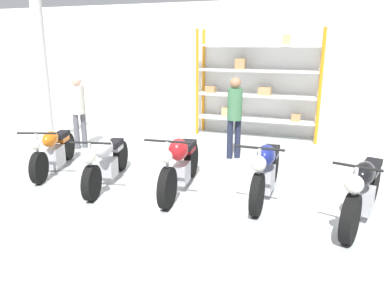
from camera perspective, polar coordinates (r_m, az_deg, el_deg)
name	(u,v)px	position (r m, az deg, el deg)	size (l,w,h in m)	color
ground_plane	(184,187)	(6.72, -1.16, -6.61)	(30.00, 30.00, 0.00)	#B2B7B7
back_wall	(243,69)	(10.67, 7.79, 11.29)	(30.00, 0.08, 3.60)	white
shelving_rack	(256,84)	(10.26, 9.71, 9.06)	(3.28, 0.63, 2.86)	orange
support_pillar	(42,72)	(10.18, -21.83, 10.19)	(0.28, 0.28, 3.60)	silver
motorcycle_orange	(54,150)	(7.98, -20.27, -0.91)	(0.92, 1.98, 0.95)	black
motorcycle_silver	(106,160)	(6.92, -12.90, -2.42)	(0.79, 2.10, 0.97)	black
motorcycle_red	(180,164)	(6.43, -1.80, -3.05)	(0.74, 2.15, 1.07)	black
motorcycle_blue	(266,170)	(6.26, 11.22, -3.94)	(0.70, 2.14, 1.04)	black
motorcycle_black	(363,190)	(5.89, 24.64, -6.40)	(0.81, 2.14, 1.03)	black
person_browsing	(78,106)	(9.37, -16.94, 5.59)	(0.45, 0.45, 1.76)	#595960
person_near_rack	(235,111)	(8.20, 6.51, 5.01)	(0.44, 0.44, 1.79)	#1E2338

